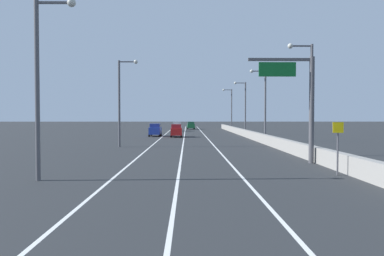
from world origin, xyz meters
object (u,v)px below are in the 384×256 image
(car_green_2, at_px, (191,125))
(speed_advisory_sign, at_px, (338,144))
(lamp_post_right_second, at_px, (308,91))
(lamp_post_right_third, at_px, (263,100))
(car_red_1, at_px, (176,131))
(overhead_sign_gantry, at_px, (301,96))
(lamp_post_left_near, at_px, (42,76))
(lamp_post_right_fifth, at_px, (230,107))
(lamp_post_right_fourth, at_px, (244,104))
(lamp_post_left_mid, at_px, (122,97))
(car_blue_0, at_px, (155,130))
(car_white_3, at_px, (177,127))

(car_green_2, bearing_deg, speed_advisory_sign, -84.30)
(speed_advisory_sign, distance_m, lamp_post_right_second, 11.29)
(lamp_post_right_third, bearing_deg, car_red_1, 136.58)
(overhead_sign_gantry, height_order, lamp_post_left_near, lamp_post_left_near)
(speed_advisory_sign, xyz_separation_m, lamp_post_right_fifth, (1.14, 64.97, 3.65))
(overhead_sign_gantry, relative_size, car_green_2, 1.58)
(lamp_post_right_third, relative_size, car_red_1, 2.20)
(overhead_sign_gantry, relative_size, speed_advisory_sign, 2.50)
(lamp_post_right_third, distance_m, lamp_post_right_fifth, 36.28)
(car_red_1, distance_m, car_green_2, 36.14)
(lamp_post_right_fifth, height_order, car_green_2, lamp_post_right_fifth)
(lamp_post_right_fourth, distance_m, lamp_post_left_mid, 31.61)
(speed_advisory_sign, xyz_separation_m, lamp_post_right_fourth, (1.51, 46.84, 3.65))
(lamp_post_left_mid, distance_m, car_red_1, 20.66)
(lamp_post_right_fifth, height_order, lamp_post_left_near, same)
(overhead_sign_gantry, height_order, speed_advisory_sign, overhead_sign_gantry)
(lamp_post_left_mid, distance_m, car_green_2, 56.27)
(lamp_post_left_mid, xyz_separation_m, car_red_1, (5.29, 19.48, -4.40))
(car_blue_0, height_order, car_green_2, car_blue_0)
(lamp_post_right_third, distance_m, car_white_3, 37.35)
(lamp_post_right_second, height_order, lamp_post_right_fourth, same)
(lamp_post_right_third, xyz_separation_m, lamp_post_right_fourth, (0.12, 18.14, 0.00))
(lamp_post_right_second, xyz_separation_m, car_blue_0, (-15.30, 31.49, -4.38))
(speed_advisory_sign, distance_m, car_green_2, 76.10)
(car_red_1, height_order, car_white_3, car_red_1)
(speed_advisory_sign, bearing_deg, lamp_post_left_mid, 127.52)
(car_green_2, xyz_separation_m, car_white_3, (-3.18, -11.97, 0.05))
(car_green_2, bearing_deg, overhead_sign_gantry, -84.20)
(lamp_post_left_mid, relative_size, car_white_3, 2.12)
(lamp_post_right_fourth, relative_size, car_blue_0, 2.24)
(lamp_post_left_mid, bearing_deg, lamp_post_right_third, 26.74)
(speed_advisory_sign, height_order, car_blue_0, speed_advisory_sign)
(lamp_post_right_second, xyz_separation_m, lamp_post_left_near, (-17.50, -12.14, 0.00))
(lamp_post_left_near, bearing_deg, car_blue_0, 87.11)
(lamp_post_left_near, bearing_deg, car_green_2, 83.83)
(lamp_post_right_second, height_order, car_blue_0, lamp_post_right_second)
(lamp_post_right_second, xyz_separation_m, car_white_3, (-12.34, 53.18, -4.42))
(lamp_post_right_second, relative_size, lamp_post_right_fourth, 1.00)
(lamp_post_right_second, bearing_deg, lamp_post_right_third, 90.65)
(overhead_sign_gantry, relative_size, lamp_post_right_second, 0.80)
(lamp_post_right_second, xyz_separation_m, lamp_post_right_fifth, (-0.45, 54.41, 0.00))
(lamp_post_right_fifth, distance_m, car_red_1, 28.08)
(lamp_post_right_second, relative_size, lamp_post_right_third, 1.00)
(lamp_post_right_fourth, xyz_separation_m, car_red_1, (-11.72, -7.16, -4.40))
(speed_advisory_sign, bearing_deg, lamp_post_right_fifth, 88.99)
(lamp_post_left_mid, bearing_deg, lamp_post_right_fourth, 57.45)
(lamp_post_right_third, bearing_deg, lamp_post_right_fifth, 90.39)
(overhead_sign_gantry, height_order, lamp_post_right_fourth, lamp_post_right_fourth)
(lamp_post_right_fourth, relative_size, car_white_3, 2.12)
(overhead_sign_gantry, bearing_deg, car_blue_0, 109.99)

